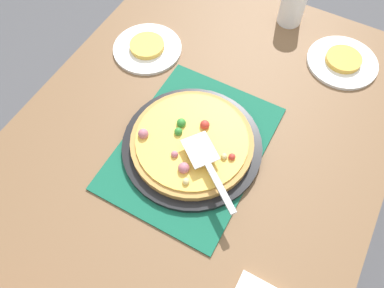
{
  "coord_description": "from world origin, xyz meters",
  "views": [
    {
      "loc": [
        0.45,
        0.24,
        1.65
      ],
      "look_at": [
        0.0,
        0.0,
        0.77
      ],
      "focal_mm": 35.25,
      "sensor_mm": 36.0,
      "label": 1
    }
  ],
  "objects_px": {
    "served_slice_left": "(147,46)",
    "pizza_server": "(208,165)",
    "plate_far_right": "(342,62)",
    "cup_far": "(292,6)",
    "pizza_pan": "(192,145)",
    "served_slice_right": "(344,59)",
    "plate_near_left": "(147,49)",
    "pizza": "(192,142)"
  },
  "relations": [
    {
      "from": "pizza_pan",
      "to": "cup_far",
      "type": "distance_m",
      "value": 0.6
    },
    {
      "from": "served_slice_left",
      "to": "served_slice_right",
      "type": "height_order",
      "value": "same"
    },
    {
      "from": "plate_near_left",
      "to": "served_slice_right",
      "type": "xyz_separation_m",
      "value": [
        -0.24,
        0.57,
        0.01
      ]
    },
    {
      "from": "pizza_pan",
      "to": "plate_far_right",
      "type": "relative_size",
      "value": 1.73
    },
    {
      "from": "served_slice_right",
      "to": "pizza_server",
      "type": "height_order",
      "value": "pizza_server"
    },
    {
      "from": "pizza_pan",
      "to": "plate_far_right",
      "type": "distance_m",
      "value": 0.56
    },
    {
      "from": "pizza_pan",
      "to": "plate_near_left",
      "type": "distance_m",
      "value": 0.39
    },
    {
      "from": "served_slice_left",
      "to": "pizza_server",
      "type": "height_order",
      "value": "pizza_server"
    },
    {
      "from": "plate_far_right",
      "to": "served_slice_right",
      "type": "height_order",
      "value": "served_slice_right"
    },
    {
      "from": "served_slice_left",
      "to": "pizza_server",
      "type": "distance_m",
      "value": 0.49
    },
    {
      "from": "pizza_pan",
      "to": "served_slice_right",
      "type": "bearing_deg",
      "value": 151.57
    },
    {
      "from": "pizza",
      "to": "pizza_server",
      "type": "height_order",
      "value": "pizza_server"
    },
    {
      "from": "pizza",
      "to": "served_slice_left",
      "type": "height_order",
      "value": "pizza"
    },
    {
      "from": "pizza",
      "to": "cup_far",
      "type": "height_order",
      "value": "cup_far"
    },
    {
      "from": "plate_far_right",
      "to": "served_slice_left",
      "type": "distance_m",
      "value": 0.62
    },
    {
      "from": "pizza_pan",
      "to": "cup_far",
      "type": "bearing_deg",
      "value": 175.08
    },
    {
      "from": "pizza",
      "to": "plate_near_left",
      "type": "distance_m",
      "value": 0.39
    },
    {
      "from": "pizza_pan",
      "to": "served_slice_left",
      "type": "xyz_separation_m",
      "value": [
        -0.25,
        -0.3,
        0.01
      ]
    },
    {
      "from": "served_slice_left",
      "to": "served_slice_right",
      "type": "relative_size",
      "value": 1.0
    },
    {
      "from": "served_slice_right",
      "to": "pizza_server",
      "type": "distance_m",
      "value": 0.59
    },
    {
      "from": "pizza_pan",
      "to": "served_slice_right",
      "type": "distance_m",
      "value": 0.56
    },
    {
      "from": "pizza",
      "to": "pizza_pan",
      "type": "bearing_deg",
      "value": 165.69
    },
    {
      "from": "served_slice_right",
      "to": "pizza_server",
      "type": "relative_size",
      "value": 0.53
    },
    {
      "from": "pizza",
      "to": "plate_far_right",
      "type": "bearing_deg",
      "value": 151.6
    },
    {
      "from": "plate_far_right",
      "to": "pizza_pan",
      "type": "bearing_deg",
      "value": -28.43
    },
    {
      "from": "plate_far_right",
      "to": "served_slice_right",
      "type": "bearing_deg",
      "value": 0.0
    },
    {
      "from": "pizza_server",
      "to": "served_slice_right",
      "type": "bearing_deg",
      "value": 161.06
    },
    {
      "from": "plate_far_right",
      "to": "cup_far",
      "type": "height_order",
      "value": "cup_far"
    },
    {
      "from": "plate_far_right",
      "to": "served_slice_right",
      "type": "relative_size",
      "value": 2.0
    },
    {
      "from": "cup_far",
      "to": "pizza_server",
      "type": "height_order",
      "value": "cup_far"
    },
    {
      "from": "pizza",
      "to": "plate_far_right",
      "type": "relative_size",
      "value": 1.5
    },
    {
      "from": "served_slice_left",
      "to": "plate_far_right",
      "type": "bearing_deg",
      "value": 113.21
    },
    {
      "from": "served_slice_right",
      "to": "pizza_pan",
      "type": "bearing_deg",
      "value": -28.43
    },
    {
      "from": "pizza",
      "to": "plate_near_left",
      "type": "height_order",
      "value": "pizza"
    },
    {
      "from": "served_slice_right",
      "to": "cup_far",
      "type": "height_order",
      "value": "cup_far"
    },
    {
      "from": "pizza",
      "to": "plate_far_right",
      "type": "distance_m",
      "value": 0.56
    },
    {
      "from": "served_slice_left",
      "to": "pizza_server",
      "type": "bearing_deg",
      "value": 50.59
    },
    {
      "from": "plate_far_right",
      "to": "cup_far",
      "type": "relative_size",
      "value": 1.83
    },
    {
      "from": "served_slice_left",
      "to": "plate_near_left",
      "type": "bearing_deg",
      "value": 0.0
    },
    {
      "from": "plate_near_left",
      "to": "pizza_server",
      "type": "height_order",
      "value": "pizza_server"
    },
    {
      "from": "pizza_server",
      "to": "pizza_pan",
      "type": "bearing_deg",
      "value": -127.27
    },
    {
      "from": "plate_near_left",
      "to": "cup_far",
      "type": "relative_size",
      "value": 1.83
    }
  ]
}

